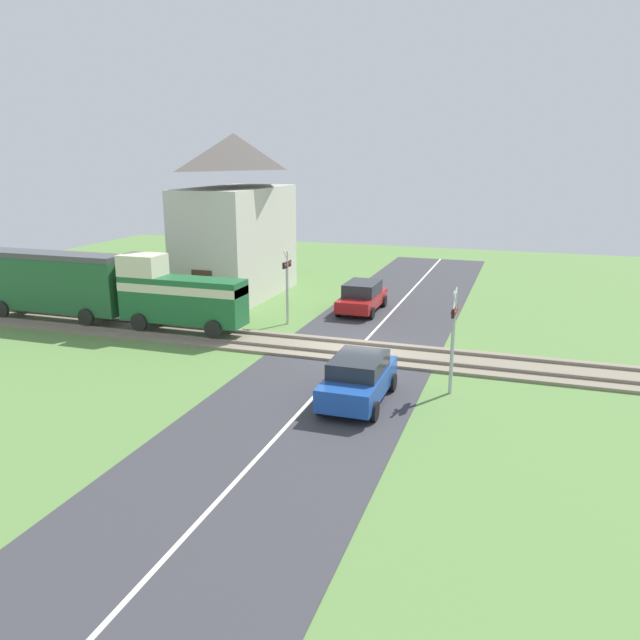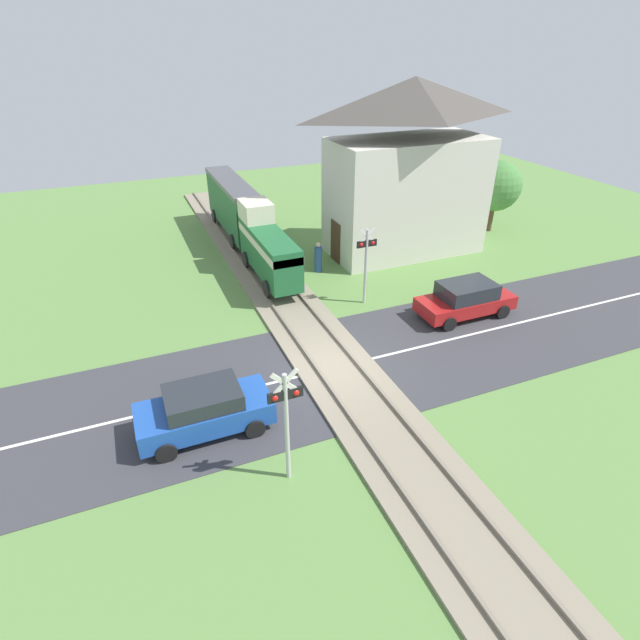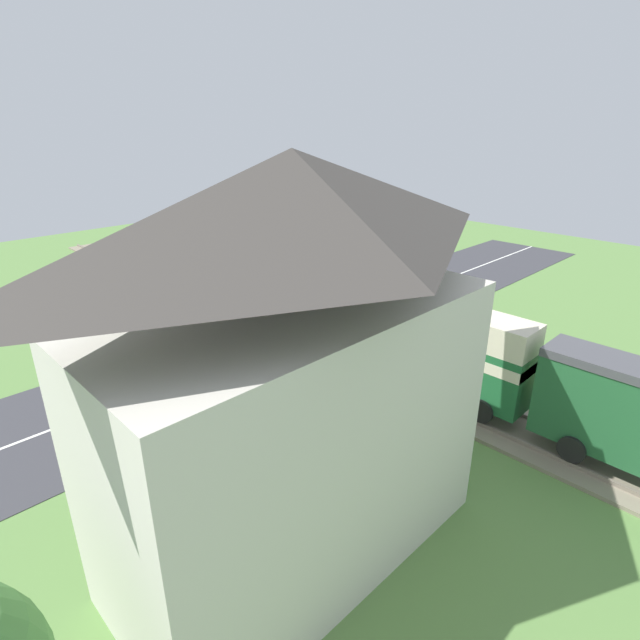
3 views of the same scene
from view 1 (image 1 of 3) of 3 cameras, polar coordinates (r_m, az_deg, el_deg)
The scene contains 11 objects.
ground_plane at distance 24.47m, azimuth 3.21°, elevation -2.99°, with size 60.00×60.00×0.00m, color #5B8442.
road_surface at distance 24.47m, azimuth 3.21°, elevation -2.97°, with size 48.00×6.40×0.02m.
track_bed at distance 24.45m, azimuth 3.21°, elevation -2.84°, with size 2.80×48.00×0.24m.
train at distance 29.15m, azimuth -19.27°, elevation 2.88°, with size 1.58×13.20×3.18m.
car_near_crossing at distance 19.43m, azimuth 3.54°, elevation -5.34°, with size 3.88×1.83×1.49m.
car_far_side at distance 30.73m, azimuth 3.88°, elevation 2.17°, with size 4.05×1.83×1.48m.
crossing_signal_west_approach at distance 20.11m, azimuth 12.11°, elevation -0.71°, with size 0.90×0.18×3.47m.
crossing_signal_east_approach at distance 28.12m, azimuth -3.03°, elevation 3.99°, with size 0.90×0.18×3.47m.
station_building at distance 33.99m, azimuth -7.67°, elevation 9.14°, with size 8.53×4.17×8.60m.
pedestrian_by_station at distance 29.52m, azimuth -10.40°, elevation 1.29°, with size 0.38×0.38×1.52m.
tree_by_station at distance 40.27m, azimuth -4.43°, elevation 7.92°, with size 2.86×2.86×4.12m.
Camera 1 is at (-22.50, -6.09, 7.46)m, focal length 35.00 mm.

